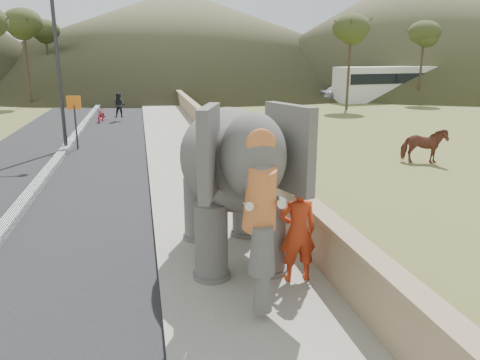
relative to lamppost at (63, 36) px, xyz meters
name	(u,v)px	position (x,y,z in m)	size (l,w,h in m)	color
ground	(243,288)	(4.69, -14.16, -4.87)	(160.00, 160.00, 0.00)	olive
road	(50,172)	(-0.31, -4.16, -4.86)	(7.00, 120.00, 0.03)	black
median	(50,169)	(-0.31, -4.16, -4.76)	(0.35, 120.00, 0.22)	black
walkway	(188,164)	(4.69, -4.16, -4.80)	(3.00, 120.00, 0.15)	#9E9687
parapet	(230,150)	(6.34, -4.16, -4.32)	(0.30, 120.00, 1.10)	tan
lamppost	(63,36)	(0.00, 0.00, 0.00)	(1.76, 0.36, 8.00)	#303035
signboard	(75,113)	(0.19, -0.04, -3.23)	(0.60, 0.08, 2.40)	#2D2D33
cow	(424,146)	(13.76, -5.66, -4.17)	(0.75, 1.66, 1.40)	brown
distant_car	(343,93)	(21.42, 19.16, -4.15)	(1.70, 4.23, 1.44)	#ACACB3
bus_white	(390,84)	(25.76, 18.43, -3.32)	(2.50, 11.00, 3.10)	silver
bus_orange	(472,82)	(35.47, 19.78, -3.32)	(2.50, 11.00, 3.10)	gold
hill_right	(422,25)	(40.69, 37.84, 3.13)	(56.00, 56.00, 16.00)	brown
hill_far	(179,36)	(9.69, 55.84, 2.13)	(80.00, 80.00, 14.00)	brown
elephant_and_man	(231,180)	(4.71, -12.95, -3.16)	(2.38, 4.35, 3.15)	#65605B
motorcyclist	(109,111)	(1.06, 9.09, -4.18)	(1.98, 1.83, 1.81)	maroon
trees	(126,57)	(2.28, 10.95, -0.85)	(41.40, 44.13, 9.39)	#473828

